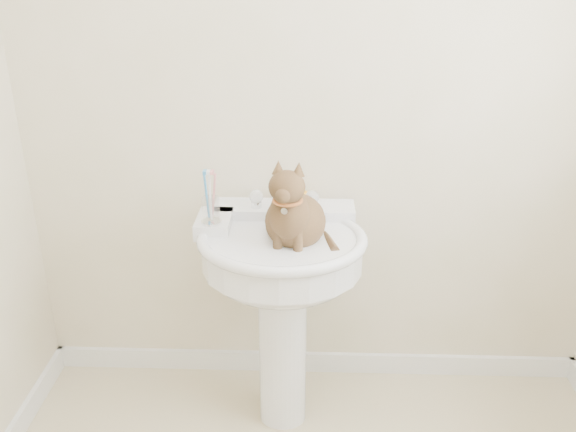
# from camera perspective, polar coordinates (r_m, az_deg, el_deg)

# --- Properties ---
(wall_back) EXTENTS (2.20, 0.00, 2.50)m
(wall_back) POSITION_cam_1_polar(r_m,az_deg,el_deg) (2.19, 2.84, 12.71)
(wall_back) COLOR beige
(wall_back) RESTS_ON ground
(baseboard_back) EXTENTS (2.20, 0.02, 0.09)m
(baseboard_back) POSITION_cam_1_polar(r_m,az_deg,el_deg) (2.68, 2.32, -13.48)
(baseboard_back) COLOR white
(baseboard_back) RESTS_ON floor
(pedestal_sink) EXTENTS (0.59, 0.58, 0.81)m
(pedestal_sink) POSITION_cam_1_polar(r_m,az_deg,el_deg) (2.12, -0.60, -5.27)
(pedestal_sink) COLOR white
(pedestal_sink) RESTS_ON floor
(faucet) EXTENTS (0.28, 0.12, 0.14)m
(faucet) POSITION_cam_1_polar(r_m,az_deg,el_deg) (2.16, -0.38, 1.59)
(faucet) COLOR silver
(faucet) RESTS_ON pedestal_sink
(soap_bar) EXTENTS (0.09, 0.06, 0.03)m
(soap_bar) POSITION_cam_1_polar(r_m,az_deg,el_deg) (2.25, 0.64, 1.78)
(soap_bar) COLOR orange
(soap_bar) RESTS_ON pedestal_sink
(toothbrush_cup) EXTENTS (0.07, 0.07, 0.18)m
(toothbrush_cup) POSITION_cam_1_polar(r_m,az_deg,el_deg) (2.07, -7.23, 0.61)
(toothbrush_cup) COLOR silver
(toothbrush_cup) RESTS_ON pedestal_sink
(cat) EXTENTS (0.22, 0.28, 0.41)m
(cat) POSITION_cam_1_polar(r_m,az_deg,el_deg) (2.01, 0.60, -0.06)
(cat) COLOR brown
(cat) RESTS_ON pedestal_sink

